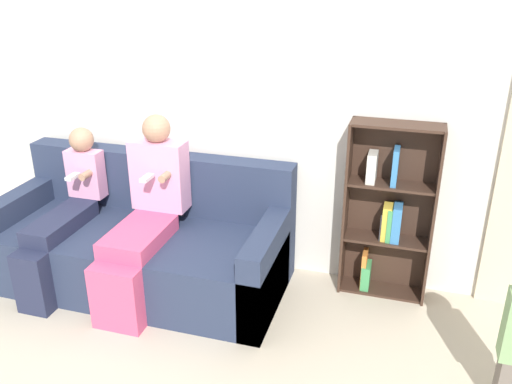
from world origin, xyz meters
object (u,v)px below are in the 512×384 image
adult_seated (145,212)px  bookshelf (387,213)px  couch (142,244)px  child_seated (63,214)px

adult_seated → bookshelf: (1.55, 0.48, -0.02)m
couch → child_seated: 0.58m
adult_seated → bookshelf: bearing=17.3°
couch → bookshelf: bearing=12.5°
couch → adult_seated: (0.11, -0.12, 0.32)m
adult_seated → child_seated: size_ratio=1.14×
adult_seated → couch: bearing=134.0°
adult_seated → child_seated: 0.62m
adult_seated → bookshelf: bookshelf is taller
adult_seated → bookshelf: 1.63m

